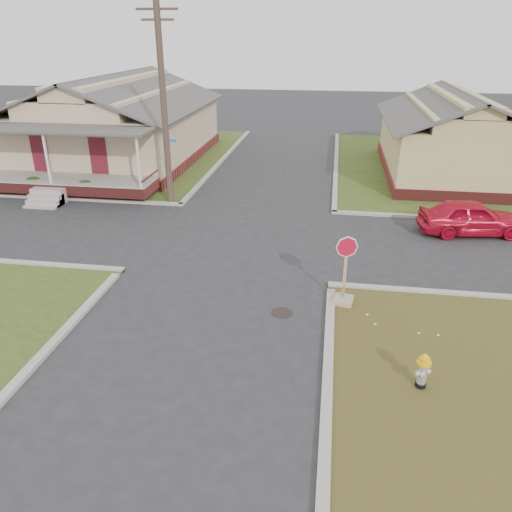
# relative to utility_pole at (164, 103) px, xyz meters

# --- Properties ---
(ground) EXTENTS (120.00, 120.00, 0.00)m
(ground) POSITION_rel_utility_pole_xyz_m (4.20, -8.90, -4.66)
(ground) COLOR #27272A
(ground) RESTS_ON ground
(verge_far_left) EXTENTS (19.00, 19.00, 0.05)m
(verge_far_left) POSITION_rel_utility_pole_xyz_m (-8.80, 9.10, -4.64)
(verge_far_left) COLOR #2F4719
(verge_far_left) RESTS_ON ground
(curbs) EXTENTS (80.00, 40.00, 0.12)m
(curbs) POSITION_rel_utility_pole_xyz_m (4.20, -3.90, -4.66)
(curbs) COLOR #A39D93
(curbs) RESTS_ON ground
(manhole) EXTENTS (0.64, 0.64, 0.01)m
(manhole) POSITION_rel_utility_pole_xyz_m (6.40, -9.40, -4.66)
(manhole) COLOR black
(manhole) RESTS_ON ground
(corner_house) EXTENTS (10.10, 15.50, 5.30)m
(corner_house) POSITION_rel_utility_pole_xyz_m (-5.80, 7.78, -2.38)
(corner_house) COLOR maroon
(corner_house) RESTS_ON ground
(side_house_yellow) EXTENTS (7.60, 11.60, 4.70)m
(side_house_yellow) POSITION_rel_utility_pole_xyz_m (14.20, 7.60, -2.47)
(side_house_yellow) COLOR maroon
(side_house_yellow) RESTS_ON ground
(utility_pole) EXTENTS (1.80, 0.28, 9.00)m
(utility_pole) POSITION_rel_utility_pole_xyz_m (0.00, 0.00, 0.00)
(utility_pole) COLOR #3C2C23
(utility_pole) RESTS_ON ground
(fire_hydrant) EXTENTS (0.33, 0.33, 0.89)m
(fire_hydrant) POSITION_rel_utility_pole_xyz_m (9.93, -12.27, -4.12)
(fire_hydrant) COLOR black
(fire_hydrant) RESTS_ON ground
(stop_sign) EXTENTS (0.62, 0.60, 2.18)m
(stop_sign) POSITION_rel_utility_pole_xyz_m (8.16, -8.58, -4.14)
(stop_sign) COLOR tan
(stop_sign) RESTS_ON ground
(red_sedan) EXTENTS (4.32, 2.19, 1.41)m
(red_sedan) POSITION_rel_utility_pole_xyz_m (13.28, -1.94, -3.96)
(red_sedan) COLOR red
(red_sedan) RESTS_ON ground
(hedge_left) EXTENTS (1.25, 1.03, 0.96)m
(hedge_left) POSITION_rel_utility_pole_xyz_m (-7.13, 0.16, -4.13)
(hedge_left) COLOR #1C3B15
(hedge_left) RESTS_ON verge_far_left
(hedge_right) EXTENTS (1.23, 1.01, 0.94)m
(hedge_right) POSITION_rel_utility_pole_xyz_m (-4.33, 0.06, -4.14)
(hedge_right) COLOR #1C3B15
(hedge_right) RESTS_ON verge_far_left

